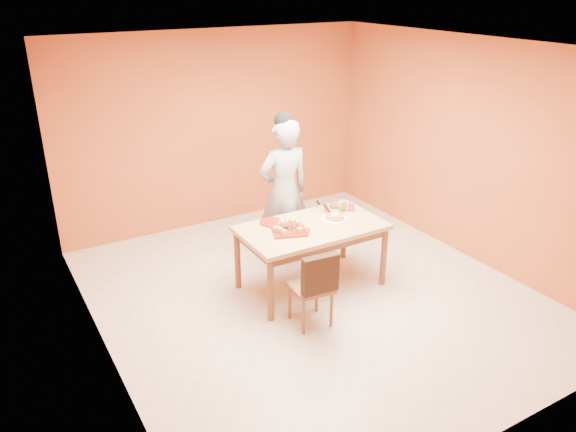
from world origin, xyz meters
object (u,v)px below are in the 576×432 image
dining_table (311,233)px  checker_tin (334,206)px  person (284,192)px  pastry_platter (288,230)px  red_dinner_plate (271,222)px  sponge_cake (335,216)px  magenta_glass (351,207)px  egg_ornament (342,205)px  dining_chair (312,286)px

dining_table → checker_tin: bearing=31.3°
dining_table → checker_tin: size_ratio=14.04×
person → pastry_platter: (-0.36, -0.72, -0.14)m
red_dinner_plate → pastry_platter: bearing=-80.1°
pastry_platter → checker_tin: 0.88m
person → red_dinner_plate: person is taller
pastry_platter → checker_tin: (0.82, 0.31, 0.01)m
red_dinner_plate → sponge_cake: bearing=-22.4°
dining_table → pastry_platter: bearing=179.1°
magenta_glass → egg_ornament: bearing=151.7°
dining_table → checker_tin: (0.52, 0.32, 0.11)m
dining_table → pastry_platter: size_ratio=4.44×
checker_tin → magenta_glass: bearing=-60.6°
pastry_platter → person: bearing=63.5°
dining_table → magenta_glass: magenta_glass is taller
pastry_platter → egg_ornament: egg_ornament is taller
dining_table → red_dinner_plate: red_dinner_plate is taller
dining_chair → sponge_cake: dining_chair is taller
checker_tin → egg_ornament: bearing=-83.6°
red_dinner_plate → egg_ornament: size_ratio=1.77×
dining_table → sponge_cake: size_ratio=7.41×
dining_chair → egg_ornament: (0.95, 0.83, 0.39)m
dining_table → red_dinner_plate: 0.47m
red_dinner_plate → checker_tin: size_ratio=2.34×
dining_table → person: bearing=85.0°
dining_table → dining_chair: bearing=-122.1°
dining_chair → magenta_glass: (1.04, 0.78, 0.37)m
egg_ornament → magenta_glass: 0.11m
dining_table → sponge_cake: (0.32, 0.02, 0.13)m
person → dining_chair: bearing=73.3°
person → dining_table: bearing=87.3°
pastry_platter → red_dinner_plate: size_ratio=1.35×
pastry_platter → checker_tin: size_ratio=3.16×
dining_chair → pastry_platter: (0.12, 0.66, 0.33)m
person → egg_ornament: (0.48, -0.55, -0.07)m
checker_tin → person: bearing=138.4°
dining_chair → egg_ornament: 1.32m
checker_tin → dining_chair: bearing=-133.8°
person → egg_ornament: person is taller
sponge_cake → checker_tin: 0.36m
dining_chair → dining_table: bearing=62.9°
pastry_platter → checker_tin: bearing=20.9°
person → red_dinner_plate: size_ratio=6.82×
checker_tin → dining_table: bearing=-148.7°
dining_chair → egg_ornament: bearing=46.2°
dining_chair → magenta_glass: magenta_glass is taller
person → sponge_cake: person is taller
person → sponge_cake: 0.76m
dining_table → dining_chair: 0.80m
dining_chair → sponge_cake: bearing=47.6°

